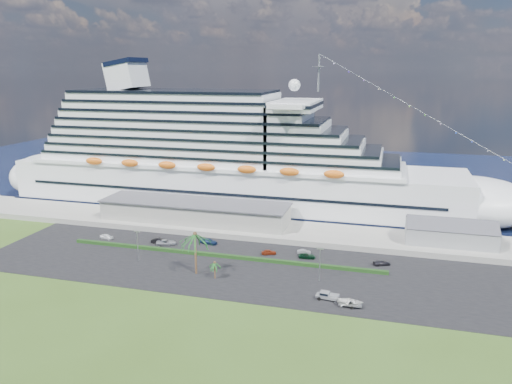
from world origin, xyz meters
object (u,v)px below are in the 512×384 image
(cruise_ship, at_px, (228,162))
(parked_car_3, at_px, (209,241))
(boat_trailer, at_px, (350,302))
(pickup_truck, at_px, (327,295))

(cruise_ship, relative_size, parked_car_3, 36.39)
(cruise_ship, height_order, parked_car_3, cruise_ship)
(boat_trailer, bearing_deg, parked_car_3, 146.17)
(cruise_ship, bearing_deg, boat_trailer, -53.68)
(cruise_ship, distance_m, pickup_truck, 80.94)
(parked_car_3, bearing_deg, cruise_ship, 18.04)
(boat_trailer, bearing_deg, cruise_ship, 126.32)
(parked_car_3, distance_m, boat_trailer, 51.83)
(pickup_truck, xyz_separation_m, boat_trailer, (5.21, -2.23, 0.21))
(cruise_ship, bearing_deg, pickup_truck, -55.75)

